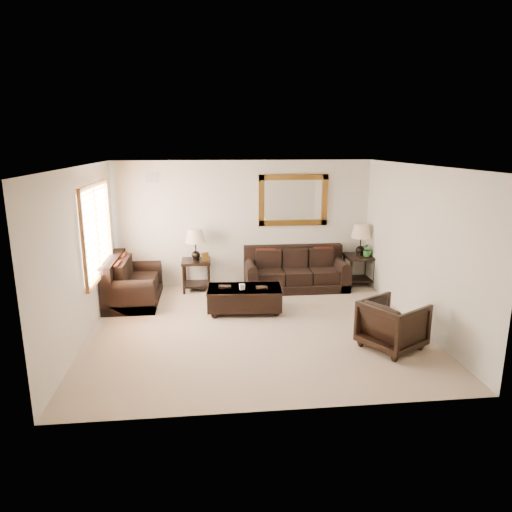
{
  "coord_description": "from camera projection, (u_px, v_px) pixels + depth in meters",
  "views": [
    {
      "loc": [
        -0.78,
        -7.19,
        3.05
      ],
      "look_at": [
        0.06,
        0.6,
        1.1
      ],
      "focal_mm": 32.0,
      "sensor_mm": 36.0,
      "label": 1
    }
  ],
  "objects": [
    {
      "name": "room",
      "position": [
        256.0,
        250.0,
        7.43
      ],
      "size": [
        5.51,
        5.01,
        2.71
      ],
      "color": "gray",
      "rests_on": "ground"
    },
    {
      "name": "potted_plant",
      "position": [
        368.0,
        251.0,
        9.81
      ],
      "size": [
        0.35,
        0.37,
        0.24
      ],
      "primitive_type": "imported",
      "rotation": [
        0.0,
        0.0,
        -0.26
      ],
      "color": "#25591E",
      "rests_on": "end_table_right"
    },
    {
      "name": "sofa",
      "position": [
        295.0,
        274.0,
        9.79
      ],
      "size": [
        2.16,
        0.93,
        0.88
      ],
      "color": "black",
      "rests_on": "room"
    },
    {
      "name": "air_vent",
      "position": [
        152.0,
        178.0,
        9.38
      ],
      "size": [
        0.25,
        0.02,
        0.18
      ],
      "primitive_type": "cube",
      "color": "#999999",
      "rests_on": "room"
    },
    {
      "name": "coffee_table",
      "position": [
        244.0,
        297.0,
        8.41
      ],
      "size": [
        1.41,
        0.83,
        0.58
      ],
      "rotation": [
        0.0,
        0.0,
        -0.07
      ],
      "color": "black",
      "rests_on": "room"
    },
    {
      "name": "loveseat",
      "position": [
        131.0,
        286.0,
        8.93
      ],
      "size": [
        0.96,
        1.61,
        0.91
      ],
      "rotation": [
        0.0,
        0.0,
        1.57
      ],
      "color": "black",
      "rests_on": "room"
    },
    {
      "name": "window",
      "position": [
        97.0,
        231.0,
        7.97
      ],
      "size": [
        0.07,
        1.96,
        1.66
      ],
      "color": "white",
      "rests_on": "room"
    },
    {
      "name": "end_table_left",
      "position": [
        196.0,
        251.0,
        9.52
      ],
      "size": [
        0.6,
        0.6,
        1.32
      ],
      "color": "black",
      "rests_on": "room"
    },
    {
      "name": "end_table_right",
      "position": [
        360.0,
        246.0,
        9.88
      ],
      "size": [
        0.61,
        0.61,
        1.35
      ],
      "color": "black",
      "rests_on": "room"
    },
    {
      "name": "mirror",
      "position": [
        293.0,
        200.0,
        9.8
      ],
      "size": [
        1.5,
        0.06,
        1.1
      ],
      "color": "#4D250F",
      "rests_on": "room"
    },
    {
      "name": "armchair",
      "position": [
        393.0,
        322.0,
        6.88
      ],
      "size": [
        1.06,
        1.08,
        0.83
      ],
      "primitive_type": "imported",
      "rotation": [
        0.0,
        0.0,
        2.1
      ],
      "color": "black",
      "rests_on": "floor"
    }
  ]
}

